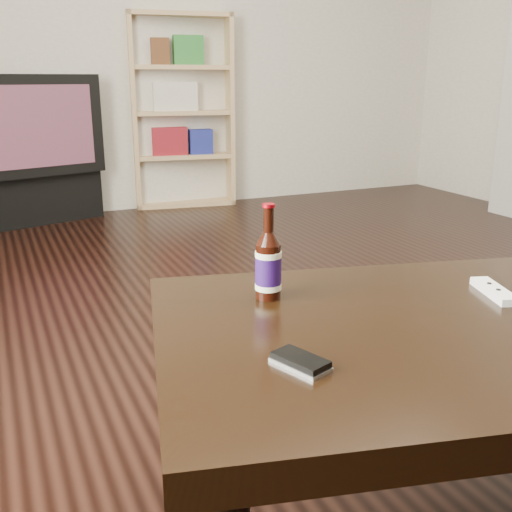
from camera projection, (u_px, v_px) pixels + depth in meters
name	position (u px, v px, depth m)	size (l,w,h in m)	color
floor	(395.00, 369.00, 2.09)	(5.00, 6.00, 0.01)	black
wall_back	(153.00, 23.00, 4.34)	(5.00, 0.02, 2.70)	#B2AD9C
tv_stand	(33.00, 196.00, 4.22)	(0.85, 0.43, 0.34)	black
tv	(25.00, 124.00, 4.08)	(0.99, 0.77, 0.65)	black
bookshelf	(179.00, 108.00, 4.64)	(0.81, 0.46, 1.43)	tan
coffee_table	(477.00, 348.00, 1.25)	(1.47, 1.06, 0.50)	black
beer_bottle	(268.00, 266.00, 1.33)	(0.07, 0.07, 0.22)	black
phone	(301.00, 362.00, 1.03)	(0.09, 0.12, 0.02)	#B6B6B8
remote	(494.00, 291.00, 1.37)	(0.09, 0.16, 0.02)	white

